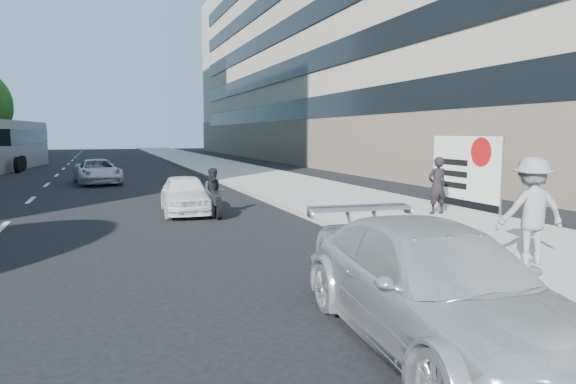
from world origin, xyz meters
name	(u,v)px	position (x,y,z in m)	size (l,w,h in m)	color
ground	(382,291)	(0.00, 0.00, 0.00)	(160.00, 160.00, 0.00)	black
near_sidewalk	(258,177)	(4.00, 20.00, 0.07)	(5.00, 120.00, 0.15)	#B0ABA4
near_building	(366,42)	(17.00, 32.00, 10.00)	(14.00, 70.00, 20.00)	gray
jogger	(531,211)	(3.01, 0.13, 1.09)	(1.21, 0.70, 1.87)	gray
pedestrian_woman	(437,185)	(4.92, 5.40, 0.96)	(0.59, 0.39, 1.63)	black
protest_banner	(465,168)	(6.18, 5.80, 1.40)	(0.08, 3.06, 2.20)	#4C4C4C
parked_sedan	(435,287)	(-0.50, -2.00, 0.69)	(1.93, 4.75, 1.38)	silver
white_sedan_near	(185,194)	(-1.64, 8.98, 0.59)	(1.39, 3.44, 1.17)	white
white_sedan_far	(97,171)	(-4.21, 19.85, 0.59)	(1.96, 4.26, 1.18)	silver
motorcycle	(214,195)	(-0.93, 8.05, 0.64)	(0.74, 2.05, 1.42)	black
bus	(7,145)	(-10.12, 33.27, 1.64)	(4.19, 12.33, 3.30)	gray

